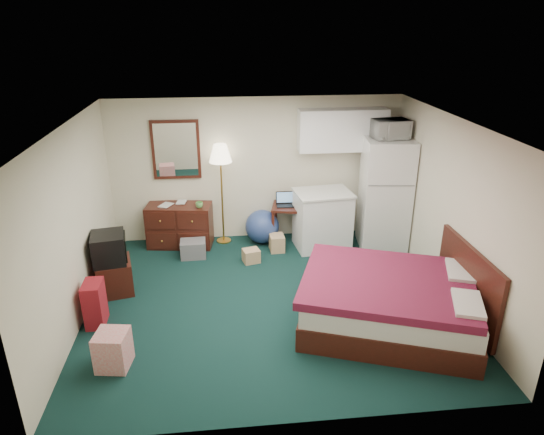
{
  "coord_description": "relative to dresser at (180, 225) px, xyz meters",
  "views": [
    {
      "loc": [
        -0.6,
        -5.84,
        3.69
      ],
      "look_at": [
        0.04,
        0.11,
        1.22
      ],
      "focal_mm": 32.0,
      "sensor_mm": 36.0,
      "label": 1
    }
  ],
  "objects": [
    {
      "name": "floor",
      "position": [
        1.36,
        -1.98,
        -0.37
      ],
      "size": [
        5.0,
        4.5,
        0.01
      ],
      "primitive_type": "cube",
      "color": "black",
      "rests_on": "ground"
    },
    {
      "name": "ceiling",
      "position": [
        1.36,
        -1.98,
        2.13
      ],
      "size": [
        5.0,
        4.5,
        0.01
      ],
      "primitive_type": "cube",
      "color": "beige",
      "rests_on": "walls"
    },
    {
      "name": "walls",
      "position": [
        1.36,
        -1.98,
        0.88
      ],
      "size": [
        5.01,
        4.51,
        2.5
      ],
      "color": "beige",
      "rests_on": "floor"
    },
    {
      "name": "mirror",
      "position": [
        0.01,
        0.24,
        1.28
      ],
      "size": [
        0.8,
        0.06,
        1.0
      ],
      "primitive_type": null,
      "color": "white",
      "rests_on": "walls"
    },
    {
      "name": "upper_cabinets",
      "position": [
        2.81,
        0.1,
        1.58
      ],
      "size": [
        1.5,
        0.35,
        0.7
      ],
      "primitive_type": null,
      "color": "white",
      "rests_on": "walls"
    },
    {
      "name": "headboard",
      "position": [
        3.82,
        -2.74,
        0.18
      ],
      "size": [
        0.06,
        1.56,
        1.0
      ],
      "primitive_type": null,
      "color": "black",
      "rests_on": "walls"
    },
    {
      "name": "dresser",
      "position": [
        0.0,
        0.0,
        0.0
      ],
      "size": [
        1.15,
        0.64,
        0.74
      ],
      "primitive_type": null,
      "rotation": [
        0.0,
        0.0,
        -0.14
      ],
      "color": "black",
      "rests_on": "floor"
    },
    {
      "name": "floor_lamp",
      "position": [
        0.75,
        0.07,
        0.51
      ],
      "size": [
        0.41,
        0.41,
        1.76
      ],
      "primitive_type": null,
      "rotation": [
        0.0,
        0.0,
        0.06
      ],
      "color": "gold",
      "rests_on": "floor"
    },
    {
      "name": "desk",
      "position": [
        1.88,
        -0.05,
        -0.03
      ],
      "size": [
        0.64,
        0.64,
        0.68
      ],
      "primitive_type": null,
      "rotation": [
        0.0,
        0.0,
        -0.22
      ],
      "color": "black",
      "rests_on": "floor"
    },
    {
      "name": "exercise_ball",
      "position": [
        1.43,
        -0.04,
        -0.08
      ],
      "size": [
        0.66,
        0.66,
        0.59
      ],
      "primitive_type": "sphere",
      "rotation": [
        0.0,
        0.0,
        -0.11
      ],
      "color": "navy",
      "rests_on": "floor"
    },
    {
      "name": "kitchen_counter",
      "position": [
        2.44,
        -0.32,
        0.11
      ],
      "size": [
        0.96,
        0.77,
        0.97
      ],
      "primitive_type": null,
      "rotation": [
        0.0,
        0.0,
        0.11
      ],
      "color": "white",
      "rests_on": "floor"
    },
    {
      "name": "fridge",
      "position": [
        3.49,
        -0.35,
        0.57
      ],
      "size": [
        0.87,
        0.87,
        1.89
      ],
      "primitive_type": null,
      "rotation": [
        0.0,
        0.0,
        -0.12
      ],
      "color": "silver",
      "rests_on": "floor"
    },
    {
      "name": "bed",
      "position": [
        2.81,
        -2.74,
        -0.03
      ],
      "size": [
        2.54,
        2.26,
        0.67
      ],
      "primitive_type": null,
      "rotation": [
        0.0,
        0.0,
        -0.35
      ],
      "color": "#530620",
      "rests_on": "floor"
    },
    {
      "name": "tv_stand",
      "position": [
        -0.84,
        -1.48,
        -0.13
      ],
      "size": [
        0.59,
        0.62,
        0.49
      ],
      "primitive_type": null,
      "rotation": [
        0.0,
        0.0,
        0.23
      ],
      "color": "black",
      "rests_on": "floor"
    },
    {
      "name": "suitcase",
      "position": [
        -0.94,
        -2.28,
        -0.07
      ],
      "size": [
        0.24,
        0.37,
        0.6
      ],
      "primitive_type": null,
      "rotation": [
        0.0,
        0.0,
        0.01
      ],
      "color": "maroon",
      "rests_on": "floor"
    },
    {
      "name": "retail_box",
      "position": [
        -0.55,
        -3.17,
        -0.15
      ],
      "size": [
        0.4,
        0.4,
        0.44
      ],
      "primitive_type": null,
      "rotation": [
        0.0,
        0.0,
        -0.15
      ],
      "color": "silver",
      "rests_on": "floor"
    },
    {
      "name": "file_bin",
      "position": [
        0.23,
        -0.49,
        -0.23
      ],
      "size": [
        0.42,
        0.32,
        0.29
      ],
      "primitive_type": null,
      "rotation": [
        0.0,
        0.0,
        0.03
      ],
      "color": "slate",
      "rests_on": "floor"
    },
    {
      "name": "cardboard_box_a",
      "position": [
        1.18,
        -0.78,
        -0.26
      ],
      "size": [
        0.31,
        0.28,
        0.22
      ],
      "primitive_type": null,
      "rotation": [
        0.0,
        0.0,
        0.25
      ],
      "color": "tan",
      "rests_on": "floor"
    },
    {
      "name": "cardboard_box_b",
      "position": [
        1.65,
        -0.4,
        -0.23
      ],
      "size": [
        0.25,
        0.29,
        0.28
      ],
      "primitive_type": null,
      "rotation": [
        0.0,
        0.0,
        0.05
      ],
      "color": "tan",
      "rests_on": "floor"
    },
    {
      "name": "laptop",
      "position": [
        1.84,
        -0.05,
        0.41
      ],
      "size": [
        0.32,
        0.27,
        0.22
      ],
      "primitive_type": null,
      "rotation": [
        0.0,
        0.0,
        -0.03
      ],
      "color": "black",
      "rests_on": "desk"
    },
    {
      "name": "crt_tv",
      "position": [
        -0.87,
        -1.48,
        0.33
      ],
      "size": [
        0.54,
        0.57,
        0.43
      ],
      "primitive_type": null,
      "rotation": [
        0.0,
        0.0,
        0.17
      ],
      "color": "black",
      "rests_on": "tv_stand"
    },
    {
      "name": "microwave",
      "position": [
        3.48,
        -0.35,
        1.7
      ],
      "size": [
        0.59,
        0.37,
        0.38
      ],
      "primitive_type": "imported",
      "rotation": [
        0.0,
        0.0,
        0.12
      ],
      "color": "silver",
      "rests_on": "fridge"
    },
    {
      "name": "book_a",
      "position": [
        -0.29,
        0.03,
        0.5
      ],
      "size": [
        0.17,
        0.1,
        0.25
      ],
      "primitive_type": "imported",
      "rotation": [
        0.0,
        0.0,
        -0.48
      ],
      "color": "tan",
      "rests_on": "dresser"
    },
    {
      "name": "book_b",
      "position": [
        -0.04,
        0.12,
        0.48
      ],
      "size": [
        0.16,
        0.04,
        0.21
      ],
      "primitive_type": "imported",
      "rotation": [
        0.0,
        0.0,
        -0.14
      ],
      "color": "tan",
      "rests_on": "dresser"
    },
    {
      "name": "mug",
      "position": [
        0.36,
        -0.16,
        0.44
      ],
      "size": [
        0.15,
        0.14,
        0.13
      ],
      "primitive_type": "imported",
      "rotation": [
        0.0,
        0.0,
        -0.36
      ],
      "color": "#5C9E4E",
      "rests_on": "dresser"
    }
  ]
}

